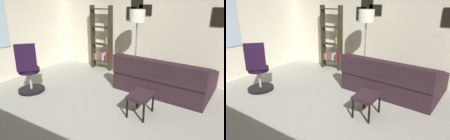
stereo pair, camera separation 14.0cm
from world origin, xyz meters
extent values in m
cube|color=#A1A093|center=(0.00, 0.00, -0.05)|extent=(5.22, 6.39, 0.10)
cube|color=beige|center=(2.66, 0.00, 1.32)|extent=(0.10, 6.39, 2.64)
cube|color=black|center=(2.60, 0.71, 1.85)|extent=(0.02, 0.32, 0.38)
cube|color=black|center=(2.60, 0.86, 1.59)|extent=(0.02, 0.29, 0.34)
cube|color=black|center=(2.60, 0.48, 1.69)|extent=(0.02, 0.34, 0.26)
cube|color=black|center=(2.60, -1.18, 1.59)|extent=(0.02, 0.27, 0.40)
cube|color=#2F1C24|center=(1.68, -0.34, 0.20)|extent=(0.93, 1.99, 0.41)
cube|color=#2F1C24|center=(1.36, -0.32, 0.61)|extent=(0.33, 1.95, 0.40)
cube|color=#2F1C24|center=(1.62, -1.24, 0.51)|extent=(0.81, 0.19, 0.20)
cube|color=#2F1C24|center=(1.74, 0.56, 0.51)|extent=(0.81, 0.19, 0.20)
cube|color=#2F1C24|center=(2.42, -0.97, 0.20)|extent=(0.80, 0.85, 0.41)
cube|color=#AE271B|center=(1.46, -0.68, 0.58)|extent=(0.15, 0.41, 0.40)
cube|color=beige|center=(1.45, -0.75, 0.58)|extent=(0.22, 0.42, 0.41)
cube|color=#9A3426|center=(1.47, -0.44, 0.58)|extent=(0.20, 0.41, 0.41)
cube|color=#2F1C24|center=(0.61, -0.34, 0.37)|extent=(0.48, 0.37, 0.06)
cylinder|color=black|center=(0.40, -0.49, 0.17)|extent=(0.04, 0.04, 0.34)
cylinder|color=black|center=(0.82, -0.49, 0.17)|extent=(0.04, 0.04, 0.34)
cylinder|color=black|center=(0.40, -0.18, 0.17)|extent=(0.04, 0.04, 0.34)
cylinder|color=black|center=(0.82, -0.18, 0.17)|extent=(0.04, 0.04, 0.34)
cylinder|color=black|center=(0.26, 2.14, 0.03)|extent=(0.56, 0.56, 0.06)
cylinder|color=#B2B2B7|center=(0.26, 2.14, 0.28)|extent=(0.05, 0.05, 0.43)
cylinder|color=black|center=(0.26, 2.14, 0.49)|extent=(0.44, 0.44, 0.09)
cube|color=black|center=(0.13, 2.00, 0.82)|extent=(0.36, 0.35, 0.57)
cube|color=#2C261A|center=(2.39, 1.38, 0.90)|extent=(0.18, 0.04, 1.79)
cube|color=#2C261A|center=(2.39, 1.98, 0.90)|extent=(0.18, 0.04, 1.79)
cube|color=#2C261A|center=(2.39, 1.68, 0.25)|extent=(0.18, 0.56, 0.02)
cube|color=#2C261A|center=(2.39, 1.68, 0.73)|extent=(0.18, 0.56, 0.02)
cube|color=#2C261A|center=(2.39, 1.68, 1.21)|extent=(0.18, 0.56, 0.02)
cube|color=#2C261A|center=(2.39, 1.68, 1.69)|extent=(0.18, 0.56, 0.02)
cube|color=#A91A26|center=(2.40, 1.47, 0.37)|extent=(0.16, 0.07, 0.22)
cube|color=navy|center=(2.42, 1.55, 0.34)|extent=(0.13, 0.06, 0.15)
cube|color=beige|center=(2.41, 1.61, 0.37)|extent=(0.15, 0.04, 0.21)
cube|color=#396B33|center=(2.41, 1.67, 0.34)|extent=(0.15, 0.06, 0.16)
cube|color=#823F68|center=(2.41, 1.76, 0.36)|extent=(0.15, 0.08, 0.21)
cube|color=#B56732|center=(2.40, 1.84, 0.35)|extent=(0.17, 0.06, 0.18)
cube|color=#404C54|center=(2.40, 1.90, 0.34)|extent=(0.17, 0.05, 0.16)
cube|color=olive|center=(2.41, 1.48, 0.84)|extent=(0.13, 0.08, 0.19)
cylinder|color=slate|center=(1.99, 0.42, 0.01)|extent=(0.28, 0.28, 0.03)
cylinder|color=slate|center=(1.99, 0.42, 0.74)|extent=(0.03, 0.03, 1.42)
cylinder|color=white|center=(1.99, 0.42, 1.59)|extent=(0.36, 0.36, 0.28)
camera|label=1|loc=(-2.40, -1.59, 1.95)|focal=33.09mm
camera|label=2|loc=(-2.32, -1.71, 1.95)|focal=33.09mm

